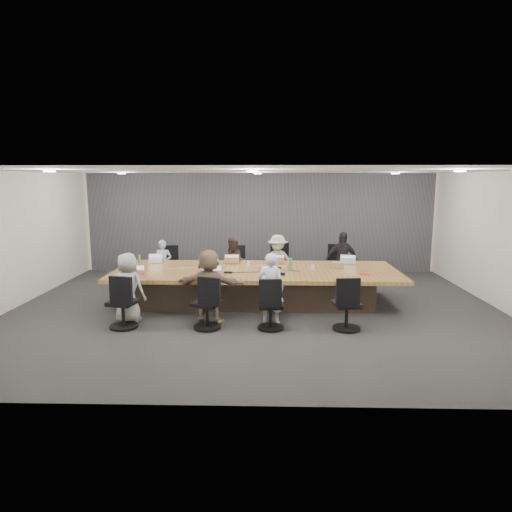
{
  "coord_description": "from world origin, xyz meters",
  "views": [
    {
      "loc": [
        0.25,
        -9.01,
        2.66
      ],
      "look_at": [
        0.0,
        0.4,
        1.05
      ],
      "focal_mm": 32.0,
      "sensor_mm": 36.0,
      "label": 1
    }
  ],
  "objects_px": {
    "person_5": "(209,286)",
    "laptop_5": "(213,277)",
    "canvas_bag": "(338,265)",
    "chair_5": "(207,308)",
    "laptop_1": "(233,262)",
    "person_1": "(234,263)",
    "bottle_clear": "(208,266)",
    "conference_table": "(256,285)",
    "snack_packet": "(365,274)",
    "chair_2": "(277,268)",
    "chair_4": "(123,307)",
    "chair_7": "(347,309)",
    "person_3": "(342,261)",
    "person_2": "(278,262)",
    "bottle_green_right": "(291,265)",
    "person_4": "(128,288)",
    "mug_brown": "(138,269)",
    "chair_3": "(339,269)",
    "laptop_6": "(271,277)",
    "chair_1": "(236,270)",
    "stapler": "(281,274)",
    "person_0": "(163,264)",
    "laptop_0": "(157,262)",
    "laptop_2": "(278,262)",
    "person_6": "(271,288)",
    "bottle_green_left": "(139,260)",
    "laptop_4": "(136,276)",
    "chair_6": "(271,309)",
    "chair_0": "(167,270)",
    "laptop_3": "(346,263)"
  },
  "relations": [
    {
      "from": "laptop_2",
      "to": "person_6",
      "type": "distance_m",
      "value": 2.16
    },
    {
      "from": "person_1",
      "to": "laptop_5",
      "type": "relative_size",
      "value": 4.25
    },
    {
      "from": "person_5",
      "to": "canvas_bag",
      "type": "height_order",
      "value": "person_5"
    },
    {
      "from": "chair_1",
      "to": "chair_4",
      "type": "xyz_separation_m",
      "value": [
        -1.78,
        -3.4,
        0.01
      ]
    },
    {
      "from": "chair_5",
      "to": "stapler",
      "type": "height_order",
      "value": "stapler"
    },
    {
      "from": "chair_5",
      "to": "mug_brown",
      "type": "relative_size",
      "value": 6.72
    },
    {
      "from": "chair_5",
      "to": "laptop_1",
      "type": "distance_m",
      "value": 2.54
    },
    {
      "from": "chair_2",
      "to": "chair_5",
      "type": "relative_size",
      "value": 1.14
    },
    {
      "from": "chair_5",
      "to": "laptop_1",
      "type": "xyz_separation_m",
      "value": [
        0.27,
        2.5,
        0.36
      ]
    },
    {
      "from": "snack_packet",
      "to": "bottle_clear",
      "type": "bearing_deg",
      "value": 173.2
    },
    {
      "from": "bottle_green_right",
      "to": "canvas_bag",
      "type": "bearing_deg",
      "value": 15.97
    },
    {
      "from": "canvas_bag",
      "to": "snack_packet",
      "type": "xyz_separation_m",
      "value": [
        0.44,
        -0.66,
        -0.05
      ]
    },
    {
      "from": "bottle_green_left",
      "to": "bottle_clear",
      "type": "height_order",
      "value": "bottle_green_left"
    },
    {
      "from": "mug_brown",
      "to": "laptop_0",
      "type": "bearing_deg",
      "value": 83.43
    },
    {
      "from": "bottle_clear",
      "to": "snack_packet",
      "type": "relative_size",
      "value": 1.03
    },
    {
      "from": "chair_1",
      "to": "person_0",
      "type": "distance_m",
      "value": 1.79
    },
    {
      "from": "person_5",
      "to": "laptop_5",
      "type": "height_order",
      "value": "person_5"
    },
    {
      "from": "chair_7",
      "to": "bottle_clear",
      "type": "relative_size",
      "value": 3.91
    },
    {
      "from": "person_1",
      "to": "laptop_2",
      "type": "bearing_deg",
      "value": -28.8
    },
    {
      "from": "laptop_6",
      "to": "bottle_clear",
      "type": "distance_m",
      "value": 1.51
    },
    {
      "from": "chair_7",
      "to": "person_6",
      "type": "xyz_separation_m",
      "value": [
        -1.34,
        0.35,
        0.27
      ]
    },
    {
      "from": "laptop_6",
      "to": "chair_4",
      "type": "bearing_deg",
      "value": -152.08
    },
    {
      "from": "conference_table",
      "to": "mug_brown",
      "type": "bearing_deg",
      "value": -172.75
    },
    {
      "from": "person_2",
      "to": "snack_packet",
      "type": "relative_size",
      "value": 6.87
    },
    {
      "from": "chair_0",
      "to": "stapler",
      "type": "bearing_deg",
      "value": 124.56
    },
    {
      "from": "chair_2",
      "to": "person_3",
      "type": "bearing_deg",
      "value": 151.44
    },
    {
      "from": "person_3",
      "to": "bottle_green_left",
      "type": "bearing_deg",
      "value": -178.57
    },
    {
      "from": "person_2",
      "to": "chair_6",
      "type": "bearing_deg",
      "value": -80.33
    },
    {
      "from": "chair_0",
      "to": "bottle_green_left",
      "type": "relative_size",
      "value": 3.32
    },
    {
      "from": "person_1",
      "to": "person_4",
      "type": "xyz_separation_m",
      "value": [
        -1.78,
        -2.7,
        0.03
      ]
    },
    {
      "from": "person_0",
      "to": "bottle_green_right",
      "type": "bearing_deg",
      "value": -25.32
    },
    {
      "from": "laptop_2",
      "to": "canvas_bag",
      "type": "height_order",
      "value": "canvas_bag"
    },
    {
      "from": "conference_table",
      "to": "person_3",
      "type": "distance_m",
      "value": 2.46
    },
    {
      "from": "chair_5",
      "to": "laptop_6",
      "type": "bearing_deg",
      "value": 57.54
    },
    {
      "from": "person_3",
      "to": "conference_table",
      "type": "bearing_deg",
      "value": -155.11
    },
    {
      "from": "chair_0",
      "to": "person_5",
      "type": "bearing_deg",
      "value": 99.09
    },
    {
      "from": "person_1",
      "to": "bottle_clear",
      "type": "relative_size",
      "value": 6.36
    },
    {
      "from": "laptop_0",
      "to": "laptop_4",
      "type": "height_order",
      "value": "same"
    },
    {
      "from": "laptop_5",
      "to": "snack_packet",
      "type": "xyz_separation_m",
      "value": [
        3.03,
        0.33,
        0.01
      ]
    },
    {
      "from": "chair_1",
      "to": "chair_4",
      "type": "height_order",
      "value": "chair_4"
    },
    {
      "from": "person_3",
      "to": "canvas_bag",
      "type": "distance_m",
      "value": 1.2
    },
    {
      "from": "person_4",
      "to": "bottle_clear",
      "type": "bearing_deg",
      "value": -121.86
    },
    {
      "from": "chair_2",
      "to": "chair_4",
      "type": "height_order",
      "value": "chair_2"
    },
    {
      "from": "canvas_bag",
      "to": "bottle_clear",
      "type": "bearing_deg",
      "value": -174.37
    },
    {
      "from": "laptop_3",
      "to": "chair_3",
      "type": "bearing_deg",
      "value": -82.71
    },
    {
      "from": "chair_4",
      "to": "bottle_clear",
      "type": "bearing_deg",
      "value": 64.26
    },
    {
      "from": "laptop_1",
      "to": "chair_6",
      "type": "bearing_deg",
      "value": 106.7
    },
    {
      "from": "person_1",
      "to": "laptop_2",
      "type": "xyz_separation_m",
      "value": [
        1.05,
        -0.55,
        0.12
      ]
    },
    {
      "from": "laptop_5",
      "to": "chair_3",
      "type": "bearing_deg",
      "value": 34.35
    },
    {
      "from": "conference_table",
      "to": "snack_packet",
      "type": "distance_m",
      "value": 2.28
    }
  ]
}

